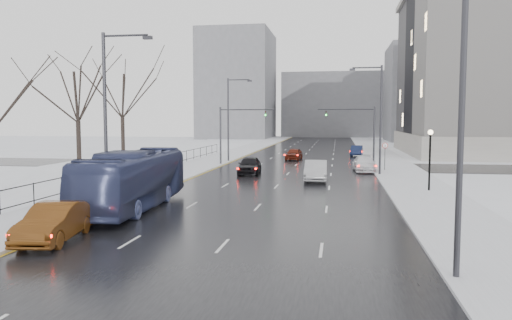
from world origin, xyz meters
The scene contains 26 objects.
road centered at (0.00, 60.00, 0.02)m, with size 16.00×150.00×0.04m, color black.
cross_road centered at (0.00, 48.00, 0.02)m, with size 130.00×10.00×0.04m, color black.
sidewalk_left centered at (-10.50, 60.00, 0.08)m, with size 5.00×150.00×0.16m, color silver.
sidewalk_right centered at (10.50, 60.00, 0.08)m, with size 5.00×150.00×0.16m, color silver.
park_strip centered at (-20.00, 60.00, 0.06)m, with size 14.00×150.00×0.12m, color white.
tree_park_d centered at (-17.80, 34.00, 0.00)m, with size 8.75×8.75×12.50m, color black, non-canonical shape.
tree_park_e centered at (-18.20, 44.00, 0.00)m, with size 9.45×9.45×13.50m, color black, non-canonical shape.
iron_fence centered at (-13.00, 30.00, 0.91)m, with size 0.06×70.00×1.30m.
streetlight_r_near centered at (8.17, 10.00, 5.62)m, with size 2.95×0.25×10.00m.
streetlight_r_mid centered at (8.17, 40.00, 5.62)m, with size 2.95×0.25×10.00m.
streetlight_l_near centered at (-8.17, 20.00, 5.62)m, with size 2.95×0.25×10.00m.
streetlight_l_far centered at (-8.17, 52.00, 5.62)m, with size 2.95×0.25×10.00m.
lamppost_r_mid centered at (11.00, 30.00, 2.94)m, with size 0.36×0.36×4.28m.
mast_signal_right centered at (7.33, 48.00, 4.11)m, with size 6.10×0.33×6.50m.
mast_signal_left centered at (-7.33, 48.00, 4.11)m, with size 6.10×0.33×6.50m.
no_uturn_sign centered at (9.20, 44.00, 2.30)m, with size 0.60×0.06×2.70m.
bldg_far_right centered at (28.00, 115.00, 11.00)m, with size 24.00×20.00×22.00m, color slate.
bldg_far_left centered at (-22.00, 125.00, 14.00)m, with size 18.00×22.00×28.00m, color slate.
bldg_far_center centered at (4.00, 140.00, 9.00)m, with size 30.00×18.00×18.00m, color slate.
sedan_left_near centered at (-7.20, 12.66, 0.85)m, with size 1.71×4.89×1.61m, color #572F0F.
bus centered at (-7.00, 20.52, 1.71)m, with size 2.81×12.02×3.35m, color navy.
sedan_center_near centered at (-3.50, 39.03, 0.87)m, with size 1.97×4.89×1.67m, color black.
sedan_right_near centered at (2.82, 34.97, 0.90)m, with size 1.81×5.20×1.71m, color #A4A4A7.
sedan_right_far centered at (7.20, 43.15, 0.78)m, with size 2.07×5.09×1.48m, color white.
sedan_center_far centered at (-0.83, 55.93, 0.79)m, with size 1.76×4.38×1.49m, color #5B1C0F.
sedan_right_distant centered at (7.20, 63.79, 0.76)m, with size 1.53×4.40×1.45m, color #151F41.
Camera 1 is at (4.59, -6.48, 5.22)m, focal length 35.00 mm.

